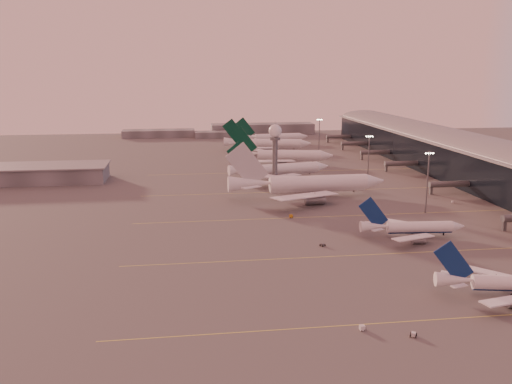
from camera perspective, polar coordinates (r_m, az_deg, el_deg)
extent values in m
plane|color=#4F4D4D|center=(159.11, 7.58, -8.01)|extent=(700.00, 700.00, 0.00)
cube|color=#ECE353|center=(140.91, 23.62, -11.86)|extent=(180.00, 0.25, 0.02)
cube|color=#ECE353|center=(177.80, 16.14, -6.15)|extent=(180.00, 0.25, 0.02)
cube|color=#ECE353|center=(217.77, 11.41, -2.40)|extent=(180.00, 0.25, 0.02)
cube|color=#ECE353|center=(259.38, 8.19, 0.18)|extent=(180.00, 0.25, 0.02)
cube|color=#ECE353|center=(306.75, 5.65, 2.21)|extent=(180.00, 0.25, 0.02)
cube|color=black|center=(297.33, 22.33, 2.73)|extent=(36.00, 360.00, 18.00)
cylinder|color=slate|center=(296.03, 22.48, 4.44)|extent=(10.08, 360.00, 10.08)
cube|color=slate|center=(296.01, 22.49, 4.48)|extent=(40.00, 362.00, 0.80)
cube|color=#55585D|center=(211.90, 24.67, -3.16)|extent=(1.20, 1.20, 4.40)
cylinder|color=#55585D|center=(265.00, 19.94, 0.79)|extent=(22.00, 2.80, 2.80)
cube|color=#55585D|center=(261.00, 17.95, 0.25)|extent=(1.20, 1.20, 4.40)
cylinder|color=#55585D|center=(314.69, 15.27, 2.92)|extent=(22.00, 2.80, 2.80)
cube|color=#55585D|center=(311.32, 13.55, 2.48)|extent=(1.20, 1.20, 4.40)
cylinder|color=#55585D|center=(353.19, 12.63, 4.11)|extent=(22.00, 2.80, 2.80)
cube|color=#55585D|center=(350.19, 11.08, 3.72)|extent=(1.20, 1.20, 4.40)
cylinder|color=#55585D|center=(392.41, 10.52, 5.05)|extent=(22.00, 2.80, 2.80)
cube|color=#55585D|center=(389.72, 9.10, 4.71)|extent=(1.20, 1.20, 4.40)
cylinder|color=#55585D|center=(430.25, 8.86, 5.79)|extent=(22.00, 2.80, 2.80)
cube|color=#55585D|center=(427.80, 7.56, 5.48)|extent=(1.20, 1.20, 4.40)
cube|color=#5B5D62|center=(298.69, -23.09, 1.73)|extent=(80.00, 25.00, 8.00)
cube|color=slate|center=(297.99, -23.16, 2.52)|extent=(82.00, 27.00, 0.60)
cylinder|color=#55585D|center=(270.89, 2.00, 3.21)|extent=(2.60, 2.60, 22.00)
cylinder|color=#55585D|center=(269.20, 2.02, 5.63)|extent=(5.20, 5.20, 1.20)
sphere|color=white|center=(268.74, 2.03, 6.45)|extent=(6.40, 6.40, 6.40)
cylinder|color=#55585D|center=(268.35, 2.04, 7.24)|extent=(0.16, 0.16, 2.00)
cylinder|color=#55585D|center=(224.33, 17.60, 0.98)|extent=(0.56, 0.56, 25.00)
cube|color=#55585D|center=(222.30, 17.81, 4.00)|extent=(3.60, 0.25, 0.25)
sphere|color=#FFEABF|center=(221.71, 17.45, 3.90)|extent=(0.56, 0.56, 0.56)
sphere|color=#FFEABF|center=(222.14, 17.68, 3.90)|extent=(0.56, 0.56, 0.56)
sphere|color=#FFEABF|center=(222.57, 17.92, 3.90)|extent=(0.56, 0.56, 0.56)
sphere|color=#FFEABF|center=(223.00, 18.15, 3.90)|extent=(0.56, 0.56, 0.56)
cylinder|color=#55585D|center=(272.42, 11.75, 3.33)|extent=(0.56, 0.56, 25.00)
cube|color=#55585D|center=(270.75, 11.87, 5.83)|extent=(3.60, 0.25, 0.25)
sphere|color=#FFEABF|center=(270.30, 11.56, 5.75)|extent=(0.56, 0.56, 0.56)
sphere|color=#FFEABF|center=(270.63, 11.76, 5.75)|extent=(0.56, 0.56, 0.56)
sphere|color=#FFEABF|center=(270.96, 11.97, 5.75)|extent=(0.56, 0.56, 0.56)
sphere|color=#FFEABF|center=(271.30, 12.16, 5.74)|extent=(0.56, 0.56, 0.56)
cylinder|color=#55585D|center=(357.10, 6.66, 5.72)|extent=(0.56, 0.56, 25.00)
cube|color=#55585D|center=(355.83, 6.71, 7.64)|extent=(3.60, 0.25, 0.25)
sphere|color=#FFEABF|center=(355.49, 6.47, 7.57)|extent=(0.56, 0.56, 0.56)
sphere|color=#FFEABF|center=(355.74, 6.63, 7.57)|extent=(0.56, 0.56, 0.56)
sphere|color=#FFEABF|center=(355.99, 6.79, 7.57)|extent=(0.56, 0.56, 0.56)
sphere|color=#FFEABF|center=(356.24, 6.94, 7.57)|extent=(0.56, 0.56, 0.56)
cube|color=#5B5D62|center=(466.61, -10.19, 6.09)|extent=(60.00, 18.00, 6.00)
cube|color=#5B5D62|center=(481.18, 0.69, 6.67)|extent=(90.00, 20.00, 9.00)
cube|color=#5B5D62|center=(457.36, -3.93, 6.07)|extent=(40.00, 15.00, 5.00)
cone|color=white|center=(148.17, 20.10, -8.84)|extent=(9.92, 5.61, 3.79)
cube|color=white|center=(143.74, 25.12, -10.47)|extent=(16.52, 8.11, 1.19)
cube|color=white|center=(159.98, 22.74, -7.89)|extent=(14.79, 13.17, 1.19)
cylinder|color=gray|center=(159.54, 23.87, -8.72)|extent=(4.72, 3.29, 2.47)
cube|color=gray|center=(159.17, 23.91, -8.36)|extent=(0.34, 0.31, 1.52)
cube|color=navy|center=(146.43, 20.06, -7.14)|extent=(10.27, 2.45, 11.31)
cube|color=white|center=(144.31, 20.58, -9.43)|extent=(4.58, 2.63, 0.25)
cube|color=white|center=(152.00, 19.67, -8.22)|extent=(4.40, 3.92, 0.25)
cylinder|color=black|center=(155.64, 24.82, -9.41)|extent=(1.18, 0.71, 1.10)
cylinder|color=white|center=(193.38, 16.85, -3.70)|extent=(22.59, 5.52, 3.81)
cylinder|color=navy|center=(193.61, 16.83, -3.94)|extent=(22.06, 4.43, 2.74)
cone|color=white|center=(198.35, 20.48, -3.55)|extent=(4.61, 4.13, 3.81)
cone|color=white|center=(188.40, 12.31, -3.72)|extent=(9.64, 4.52, 3.81)
cube|color=white|center=(183.31, 16.21, -4.78)|extent=(16.33, 9.90, 1.20)
cylinder|color=gray|center=(186.72, 16.74, -5.05)|extent=(4.51, 2.80, 2.47)
cube|color=gray|center=(186.40, 16.77, -4.74)|extent=(0.32, 0.27, 1.52)
cube|color=white|center=(200.28, 14.45, -3.18)|extent=(15.66, 11.84, 1.20)
cylinder|color=gray|center=(199.58, 15.36, -3.81)|extent=(4.51, 2.80, 2.47)
cube|color=gray|center=(199.29, 15.38, -3.51)|extent=(0.32, 0.27, 1.52)
cube|color=navy|center=(187.00, 12.24, -2.34)|extent=(10.44, 1.16, 11.35)
cube|color=white|center=(184.39, 12.68, -4.07)|extent=(4.62, 3.10, 0.25)
cube|color=white|center=(192.38, 11.98, -3.32)|extent=(4.55, 3.59, 0.25)
cylinder|color=black|center=(197.17, 19.12, -4.33)|extent=(0.50, 0.50, 1.00)
cylinder|color=black|center=(195.47, 16.08, -4.25)|extent=(1.14, 0.58, 1.10)
cylinder|color=black|center=(191.51, 16.51, -4.63)|extent=(1.14, 0.58, 1.10)
cylinder|color=white|center=(244.73, 6.57, 0.61)|extent=(44.46, 8.11, 6.92)
cylinder|color=white|center=(245.07, 6.56, 0.26)|extent=(43.53, 6.15, 4.98)
cone|color=white|center=(253.17, 12.34, 0.81)|extent=(8.76, 7.15, 6.92)
cone|color=white|center=(237.97, -0.73, 0.56)|extent=(18.75, 7.42, 6.92)
cube|color=white|center=(224.89, 5.19, -0.77)|extent=(31.29, 22.09, 2.06)
cylinder|color=gray|center=(231.01, 6.19, -1.14)|extent=(8.69, 4.73, 4.50)
cube|color=gray|center=(230.63, 6.20, -0.75)|extent=(0.34, 0.29, 2.77)
cube|color=white|center=(259.84, 3.17, 1.12)|extent=(31.74, 20.76, 2.06)
cylinder|color=gray|center=(257.48, 4.53, 0.35)|extent=(8.69, 4.73, 4.50)
cube|color=gray|center=(257.14, 4.54, 0.70)|extent=(0.34, 0.29, 2.77)
cube|color=#B7B9BF|center=(236.23, -0.96, 2.49)|extent=(19.19, 0.91, 20.54)
cube|color=white|center=(229.61, -0.50, 0.15)|extent=(9.09, 6.81, 0.28)
cube|color=white|center=(246.18, -1.11, 1.02)|extent=(9.13, 6.48, 0.28)
cylinder|color=black|center=(250.72, 10.25, -0.21)|extent=(0.56, 0.56, 1.12)
cylinder|color=black|center=(247.02, 5.59, -0.24)|extent=(1.24, 0.59, 1.23)
cylinder|color=black|center=(242.41, 5.89, -0.50)|extent=(1.24, 0.59, 1.23)
cylinder|color=white|center=(285.81, 3.25, 2.27)|extent=(34.82, 11.71, 5.55)
cylinder|color=white|center=(286.05, 3.25, 2.02)|extent=(33.86, 10.05, 3.99)
cone|color=white|center=(293.86, 6.98, 2.49)|extent=(7.55, 6.66, 5.55)
cone|color=white|center=(277.79, -1.44, 2.12)|extent=(15.19, 8.08, 5.55)
cube|color=white|center=(269.75, 2.69, 1.43)|extent=(23.14, 20.06, 1.64)
cylinder|color=gray|center=(274.82, 3.25, 1.15)|extent=(7.20, 4.76, 3.61)
cube|color=gray|center=(274.56, 3.26, 1.42)|extent=(0.33, 0.29, 2.22)
cube|color=white|center=(296.45, 0.70, 2.48)|extent=(25.55, 13.03, 1.64)
cylinder|color=gray|center=(295.08, 1.68, 1.98)|extent=(7.20, 4.76, 3.61)
cube|color=gray|center=(294.83, 1.69, 2.23)|extent=(0.33, 0.29, 2.22)
cube|color=#043423|center=(276.43, -1.59, 3.46)|extent=(15.06, 3.10, 16.41)
cube|color=white|center=(271.45, -1.08, 1.90)|extent=(6.84, 5.96, 0.24)
cube|color=white|center=(283.97, -1.88, 2.38)|extent=(7.08, 4.19, 0.24)
cylinder|color=black|center=(291.43, 5.63, 1.74)|extent=(0.48, 0.48, 0.96)
cylinder|color=black|center=(287.39, 2.57, 1.65)|extent=(1.12, 0.66, 1.05)
cylinder|color=black|center=(283.54, 2.87, 1.49)|extent=(1.12, 0.66, 1.05)
cylinder|color=white|center=(327.43, 3.50, 3.69)|extent=(38.27, 13.96, 6.10)
cylinder|color=white|center=(327.65, 3.50, 3.45)|extent=(37.17, 12.13, 4.39)
cone|color=white|center=(327.87, 7.46, 3.62)|extent=(8.45, 7.51, 6.10)
cone|color=white|center=(328.80, -1.19, 3.89)|extent=(16.80, 9.32, 6.10)
cube|color=white|center=(312.19, 1.74, 3.06)|extent=(28.17, 13.61, 1.81)
cylinder|color=gray|center=(316.15, 2.60, 2.71)|extent=(8.00, 5.42, 3.97)
cube|color=gray|center=(315.90, 2.61, 2.97)|extent=(0.36, 0.32, 2.44)
cube|color=white|center=(343.57, 1.99, 3.96)|extent=(25.09, 22.59, 1.81)
cylinder|color=gray|center=(340.10, 2.74, 3.43)|extent=(8.00, 5.42, 3.97)
cube|color=gray|center=(339.86, 2.74, 3.67)|extent=(0.36, 0.32, 2.44)
cube|color=#043423|center=(327.82, -1.33, 5.15)|extent=(16.49, 3.91, 18.06)
cube|color=white|center=(321.60, -1.36, 3.71)|extent=(7.77, 4.41, 0.26)
cube|color=white|center=(336.00, -1.11, 4.11)|extent=(7.45, 6.69, 0.26)
cylinder|color=black|center=(328.16, 6.01, 2.99)|extent=(0.53, 0.53, 1.05)
cylinder|color=black|center=(330.38, 2.97, 3.12)|extent=(1.24, 0.76, 1.16)
cylinder|color=black|center=(325.82, 2.95, 2.99)|extent=(1.24, 0.76, 1.16)
cylinder|color=white|center=(379.48, 1.85, 4.97)|extent=(38.13, 13.72, 6.08)
cylinder|color=white|center=(379.67, 1.85, 4.77)|extent=(37.05, 11.90, 4.38)
cone|color=white|center=(379.27, 5.26, 4.92)|extent=(8.39, 7.45, 6.08)
cone|color=white|center=(381.35, -2.19, 5.12)|extent=(16.72, 9.21, 6.08)
cube|color=white|center=(364.44, 0.28, 4.48)|extent=(28.05, 13.68, 1.80)
cylinder|color=gray|center=(368.24, 1.04, 4.17)|extent=(7.95, 5.37, 3.95)
cube|color=gray|center=(368.03, 1.04, 4.39)|extent=(0.36, 0.32, 2.43)
cube|color=white|center=(395.77, 0.59, 5.15)|extent=(25.06, 22.42, 1.80)
cylinder|color=gray|center=(392.16, 1.23, 4.70)|extent=(7.95, 5.37, 3.95)
cube|color=gray|center=(391.96, 1.23, 4.91)|extent=(0.36, 0.32, 2.43)
cube|color=#043423|center=(380.53, -2.32, 6.21)|extent=(16.44, 3.81, 17.99)
cube|color=white|center=(374.18, -2.35, 4.99)|extent=(7.74, 4.43, 0.26)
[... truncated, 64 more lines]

